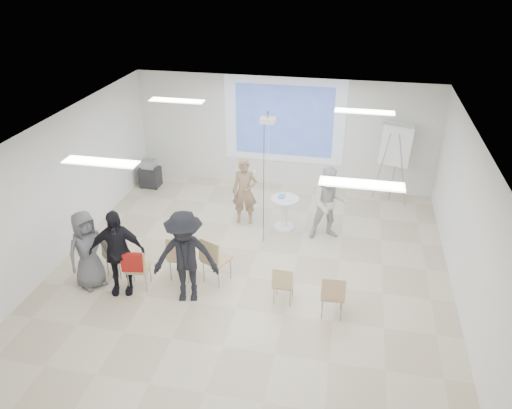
% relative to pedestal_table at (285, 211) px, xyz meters
% --- Properties ---
extents(floor, '(8.00, 9.00, 0.10)m').
position_rel_pedestal_table_xyz_m(floor, '(-0.41, -2.12, -0.49)').
color(floor, beige).
rests_on(floor, ground).
extents(ceiling, '(8.00, 9.00, 0.10)m').
position_rel_pedestal_table_xyz_m(ceiling, '(-0.41, -2.12, 2.61)').
color(ceiling, white).
rests_on(ceiling, wall_back).
extents(wall_back, '(8.00, 0.10, 3.00)m').
position_rel_pedestal_table_xyz_m(wall_back, '(-0.41, 2.43, 1.06)').
color(wall_back, silver).
rests_on(wall_back, floor).
extents(wall_left, '(0.10, 9.00, 3.00)m').
position_rel_pedestal_table_xyz_m(wall_left, '(-4.46, -2.12, 1.06)').
color(wall_left, silver).
rests_on(wall_left, floor).
extents(wall_right, '(0.10, 9.00, 3.00)m').
position_rel_pedestal_table_xyz_m(wall_right, '(3.64, -2.12, 1.06)').
color(wall_right, silver).
rests_on(wall_right, floor).
extents(projection_halo, '(3.20, 0.01, 2.30)m').
position_rel_pedestal_table_xyz_m(projection_halo, '(-0.41, 2.37, 1.41)').
color(projection_halo, silver).
rests_on(projection_halo, wall_back).
extents(projection_image, '(2.60, 0.01, 1.90)m').
position_rel_pedestal_table_xyz_m(projection_image, '(-0.41, 2.35, 1.41)').
color(projection_image, '#3555B5').
rests_on(projection_image, wall_back).
extents(pedestal_table, '(0.65, 0.65, 0.80)m').
position_rel_pedestal_table_xyz_m(pedestal_table, '(0.00, 0.00, 0.00)').
color(pedestal_table, white).
rests_on(pedestal_table, floor).
extents(player_left, '(0.72, 0.53, 1.85)m').
position_rel_pedestal_table_xyz_m(player_left, '(-0.97, 0.09, 0.48)').
color(player_left, '#927559').
rests_on(player_left, floor).
extents(player_right, '(1.08, 0.95, 1.91)m').
position_rel_pedestal_table_xyz_m(player_right, '(1.03, -0.21, 0.51)').
color(player_right, silver).
rests_on(player_right, floor).
extents(controller_left, '(0.06, 0.13, 0.04)m').
position_rel_pedestal_table_xyz_m(controller_left, '(-0.79, 0.34, 0.77)').
color(controller_left, white).
rests_on(controller_left, player_left).
extents(controller_right, '(0.07, 0.13, 0.04)m').
position_rel_pedestal_table_xyz_m(controller_right, '(0.85, 0.04, 0.84)').
color(controller_right, white).
rests_on(controller_right, player_right).
extents(chair_far_left, '(0.50, 0.53, 0.86)m').
position_rel_pedestal_table_xyz_m(chair_far_left, '(-3.03, -2.56, 0.06)').
color(chair_far_left, tan).
rests_on(chair_far_left, floor).
extents(chair_left_mid, '(0.48, 0.51, 0.90)m').
position_rel_pedestal_table_xyz_m(chair_left_mid, '(-2.41, -2.92, 0.08)').
color(chair_left_mid, tan).
rests_on(chair_left_mid, floor).
extents(chair_left_inner, '(0.47, 0.51, 0.97)m').
position_rel_pedestal_table_xyz_m(chair_left_inner, '(-1.71, -2.44, 0.13)').
color(chair_left_inner, tan).
rests_on(chair_left_inner, floor).
extents(chair_center, '(0.63, 0.65, 1.00)m').
position_rel_pedestal_table_xyz_m(chair_center, '(-1.03, -2.41, 0.15)').
color(chair_center, tan).
rests_on(chair_center, floor).
extents(chair_right_inner, '(0.38, 0.41, 0.80)m').
position_rel_pedestal_table_xyz_m(chair_right_inner, '(0.40, -2.78, 0.03)').
color(chair_right_inner, tan).
rests_on(chair_right_inner, floor).
extents(chair_right_far, '(0.44, 0.47, 0.89)m').
position_rel_pedestal_table_xyz_m(chair_right_far, '(1.31, -2.99, 0.08)').
color(chair_right_far, tan).
rests_on(chair_right_far, floor).
extents(red_jacket, '(0.41, 0.15, 0.39)m').
position_rel_pedestal_table_xyz_m(red_jacket, '(-2.42, -3.07, 0.28)').
color(red_jacket, '#A61B14').
rests_on(red_jacket, chair_left_mid).
extents(laptop, '(0.37, 0.27, 0.03)m').
position_rel_pedestal_table_xyz_m(laptop, '(-1.71, -2.33, 0.08)').
color(laptop, black).
rests_on(laptop, chair_left_inner).
extents(audience_left, '(1.31, 0.98, 2.01)m').
position_rel_pedestal_table_xyz_m(audience_left, '(-2.71, -3.02, 0.56)').
color(audience_left, black).
rests_on(audience_left, floor).
extents(audience_mid, '(1.48, 0.99, 2.10)m').
position_rel_pedestal_table_xyz_m(audience_mid, '(-1.38, -3.00, 0.60)').
color(audience_mid, black).
rests_on(audience_mid, floor).
extents(audience_outer, '(0.98, 1.06, 1.81)m').
position_rel_pedestal_table_xyz_m(audience_outer, '(-3.36, -2.97, 0.46)').
color(audience_outer, slate).
rests_on(audience_outer, floor).
extents(flipchart_easel, '(0.86, 0.68, 2.09)m').
position_rel_pedestal_table_xyz_m(flipchart_easel, '(2.47, 1.91, 1.10)').
color(flipchart_easel, '#92959A').
rests_on(flipchart_easel, floor).
extents(av_cart, '(0.53, 0.43, 0.79)m').
position_rel_pedestal_table_xyz_m(av_cart, '(-3.97, 1.50, -0.08)').
color(av_cart, black).
rests_on(av_cart, floor).
extents(ceiling_projector, '(0.30, 0.25, 3.00)m').
position_rel_pedestal_table_xyz_m(ceiling_projector, '(-0.31, -0.63, 2.24)').
color(ceiling_projector, white).
rests_on(ceiling_projector, ceiling).
extents(fluor_panel_nw, '(1.20, 0.30, 0.02)m').
position_rel_pedestal_table_xyz_m(fluor_panel_nw, '(-2.41, -0.12, 2.53)').
color(fluor_panel_nw, white).
rests_on(fluor_panel_nw, ceiling).
extents(fluor_panel_ne, '(1.20, 0.30, 0.02)m').
position_rel_pedestal_table_xyz_m(fluor_panel_ne, '(1.59, -0.12, 2.53)').
color(fluor_panel_ne, white).
rests_on(fluor_panel_ne, ceiling).
extents(fluor_panel_sw, '(1.20, 0.30, 0.02)m').
position_rel_pedestal_table_xyz_m(fluor_panel_sw, '(-2.41, -3.62, 2.53)').
color(fluor_panel_sw, white).
rests_on(fluor_panel_sw, ceiling).
extents(fluor_panel_se, '(1.20, 0.30, 0.02)m').
position_rel_pedestal_table_xyz_m(fluor_panel_se, '(1.59, -3.62, 2.53)').
color(fluor_panel_se, white).
rests_on(fluor_panel_se, ceiling).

